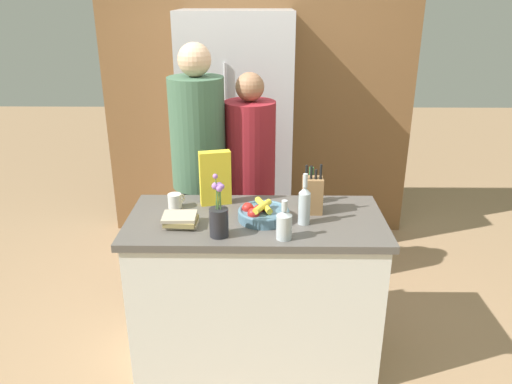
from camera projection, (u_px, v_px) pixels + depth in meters
The scene contains 15 objects.
ground_plane at pixel (256, 351), 3.05m from camera, with size 14.00×14.00×0.00m, color #A37F5B.
kitchen_island at pixel (256, 288), 2.88m from camera, with size 1.40×0.66×0.90m.
back_wall_wood at pixel (258, 87), 4.19m from camera, with size 2.60×0.12×2.60m.
refrigerator at pixel (237, 137), 3.99m from camera, with size 0.85×0.62×1.93m.
fruit_bowl at pixel (262, 213), 2.69m from camera, with size 0.28×0.28×0.10m.
knife_block at pixel (312, 195), 2.75m from camera, with size 0.11×0.09×0.29m.
flower_vase at pixel (219, 218), 2.49m from camera, with size 0.10×0.10×0.33m.
cereal_box at pixel (215, 178), 2.85m from camera, with size 0.19×0.10×0.32m.
coffee_mug at pixel (175, 201), 2.84m from camera, with size 0.09×0.10×0.08m.
book_stack at pixel (181, 220), 2.62m from camera, with size 0.19×0.16×0.06m.
bottle_oil at pixel (284, 224), 2.46m from camera, with size 0.08×0.08×0.21m.
bottle_vinegar at pixel (311, 189), 2.89m from camera, with size 0.07×0.07×0.22m.
bottle_wine at pixel (304, 204), 2.62m from camera, with size 0.06×0.06×0.28m.
person_at_sink at pixel (199, 165), 3.25m from camera, with size 0.35×0.35×1.77m.
person_in_blue at pixel (250, 177), 3.36m from camera, with size 0.33×0.33×1.58m.
Camera 1 is at (0.03, -2.47, 2.04)m, focal length 35.00 mm.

